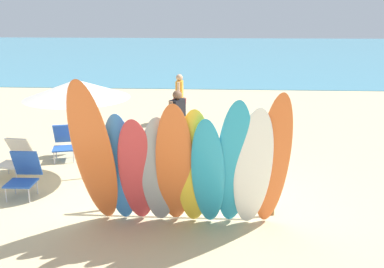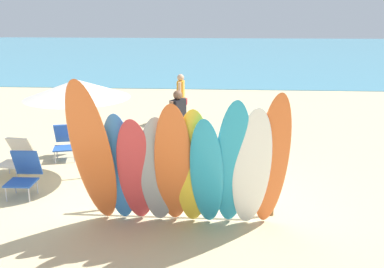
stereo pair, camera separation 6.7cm
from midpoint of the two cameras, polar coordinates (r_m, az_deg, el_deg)
The scene contains 19 objects.
ground at distance 20.81m, azimuth 1.99°, elevation 6.92°, with size 60.00×60.00×0.00m, color #D3BC8C.
ocean_water at distance 38.77m, azimuth 2.72°, elevation 11.14°, with size 60.00×40.00×0.02m, color teal.
surfboard_rack at distance 7.11m, azimuth -1.01°, elevation -6.60°, with size 3.01×0.07×0.69m.
surfboard_orange_0 at distance 6.34m, azimuth -13.34°, elevation -3.09°, with size 0.58×0.07×2.72m, color orange.
surfboard_blue_1 at distance 6.55m, azimuth -9.88°, elevation -4.81°, with size 0.49×0.08×2.05m, color #337AD1.
surfboard_red_2 at distance 6.48m, azimuth -7.70°, elevation -5.20°, with size 0.55×0.08×2.03m, color #D13D42.
surfboard_grey_3 at distance 6.42m, azimuth -4.77°, elevation -5.20°, with size 0.55×0.06×2.03m, color #999EA3.
surfboard_orange_4 at distance 6.28m, azimuth -2.68°, elevation -4.50°, with size 0.55×0.08×2.32m, color orange.
surfboard_yellow_5 at distance 6.32m, azimuth -0.02°, elevation -4.85°, with size 0.54×0.06×2.17m, color yellow.
surfboard_teal_6 at distance 6.28m, azimuth 1.86°, elevation -5.52°, with size 0.49×0.08×2.09m, color #289EC6.
surfboard_teal_7 at distance 6.21m, azimuth 5.33°, elevation -4.46°, with size 0.52×0.07×2.41m, color #289EC6.
surfboard_white_8 at distance 6.27m, azimuth 7.90°, elevation -4.94°, with size 0.55×0.06×2.25m, color white.
surfboard_orange_9 at distance 6.27m, azimuth 10.52°, elevation -4.01°, with size 0.48×0.07×2.49m, color orange.
beachgoer_strolling at distance 12.94m, azimuth -1.85°, elevation 5.26°, with size 0.39×0.57×1.51m.
beachgoer_photographing at distance 9.85m, azimuth -2.16°, elevation 2.08°, with size 0.41×0.53×1.58m.
beach_chair_red at distance 8.45m, azimuth -21.93°, elevation -4.87°, with size 0.52×0.66×0.83m.
beach_chair_blue at distance 10.26m, azimuth -16.99°, elevation -0.87°, with size 0.67×0.83×0.80m.
beach_chair_striped at distance 9.54m, azimuth -22.83°, elevation -2.71°, with size 0.59×0.80×0.79m.
beach_umbrella at distance 8.53m, azimuth -15.50°, elevation 5.87°, with size 2.05×2.05×2.04m.
Camera 1 is at (0.49, -6.54, 3.27)m, focal length 39.55 mm.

